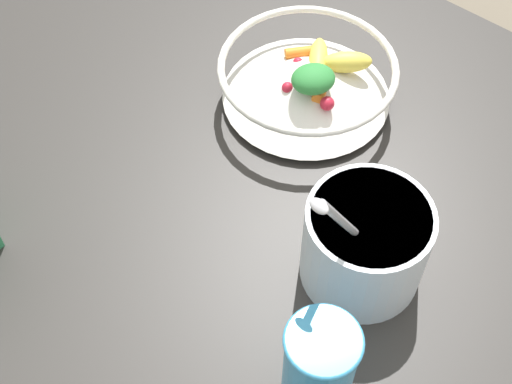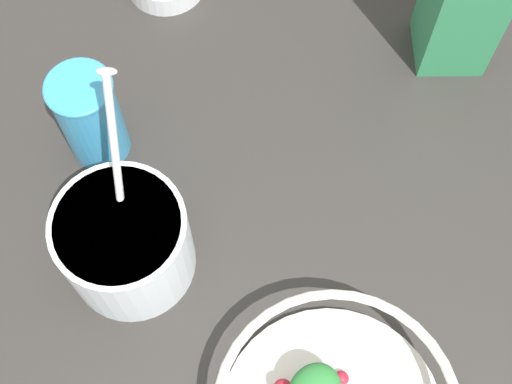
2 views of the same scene
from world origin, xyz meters
TOP-DOWN VIEW (x-y plane):
  - ground_plane at (0.00, 0.00)m, footprint 6.00×6.00m
  - countertop at (0.00, 0.00)m, footprint 1.14×1.14m
  - fruit_bowl at (0.04, 0.27)m, footprint 0.24×0.24m
  - yogurt_tub at (0.25, 0.10)m, footprint 0.14×0.17m
  - drinking_cup at (0.30, -0.05)m, footprint 0.07×0.07m

SIDE VIEW (x-z plane):
  - ground_plane at x=0.00m, z-range 0.00..0.00m
  - countertop at x=0.00m, z-range 0.00..0.03m
  - fruit_bowl at x=0.04m, z-range 0.03..0.11m
  - yogurt_tub at x=0.25m, z-range -0.02..0.21m
  - drinking_cup at x=0.30m, z-range 0.04..0.16m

